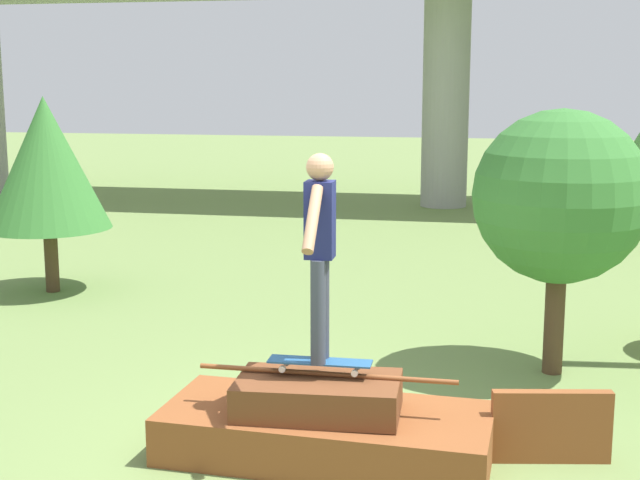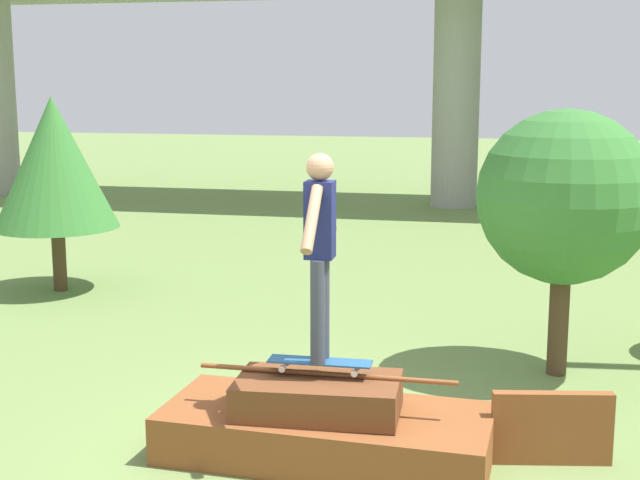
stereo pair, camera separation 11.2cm
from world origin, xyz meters
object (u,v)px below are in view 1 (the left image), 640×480
skateboard (320,362)px  tree_mid_back (560,197)px  skater (320,243)px  tree_behind_right (46,164)px

skateboard → tree_mid_back: bearing=52.1°
skateboard → skater: 0.97m
tree_behind_right → tree_mid_back: (6.87, -2.29, -0.00)m
skater → tree_behind_right: (-4.90, 4.81, 0.08)m
skateboard → tree_behind_right: 6.95m
tree_mid_back → skateboard: bearing=-127.9°
tree_mid_back → skater: bearing=-127.9°
skater → tree_mid_back: 3.20m
skater → tree_behind_right: 6.87m
skater → tree_mid_back: size_ratio=0.61×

